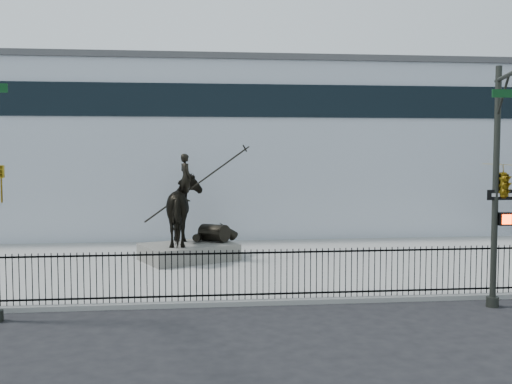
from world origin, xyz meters
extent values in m
plane|color=black|center=(0.00, 0.00, 0.00)|extent=(120.00, 120.00, 0.00)
cube|color=#959593|center=(0.00, 7.00, 0.07)|extent=(30.00, 12.00, 0.15)
cube|color=silver|center=(0.00, 20.00, 4.50)|extent=(44.00, 14.00, 9.00)
cube|color=black|center=(0.00, 1.25, 0.30)|extent=(22.00, 0.05, 0.05)
cube|color=black|center=(0.00, 1.25, 1.55)|extent=(22.00, 0.05, 0.05)
cube|color=black|center=(0.00, 1.25, 0.90)|extent=(22.00, 0.03, 1.50)
cube|color=#504F4A|center=(-1.90, 7.86, 0.48)|extent=(4.22, 3.69, 0.66)
imported|color=black|center=(-1.90, 7.86, 2.22)|extent=(3.34, 3.54, 2.81)
imported|color=black|center=(-2.00, 7.82, 3.50)|extent=(0.71, 0.82, 1.90)
cylinder|color=black|center=(-1.55, 8.03, 3.21)|extent=(4.13, 1.97, 2.86)
imported|color=#C09715|center=(-6.78, 0.20, 3.70)|extent=(0.16, 0.20, 1.00)
cylinder|color=#242722|center=(7.00, 0.20, 0.15)|extent=(0.36, 0.36, 0.30)
cylinder|color=#242722|center=(7.00, 0.20, 3.50)|extent=(0.18, 0.18, 7.00)
imported|color=#C09715|center=(7.22, 0.20, 3.70)|extent=(0.53, 2.48, 1.00)
cube|color=#0C3F19|center=(6.64, -1.00, 6.10)|extent=(0.90, 0.03, 0.22)
cube|color=black|center=(7.28, 0.15, 2.60)|extent=(0.38, 0.22, 0.38)
cube|color=#FF2D05|center=(7.28, 0.03, 2.60)|extent=(0.28, 0.02, 0.28)
cube|color=black|center=(7.20, 0.15, 3.30)|extent=(0.95, 0.03, 0.30)
camera|label=1|loc=(-1.75, -16.24, 4.59)|focal=42.00mm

